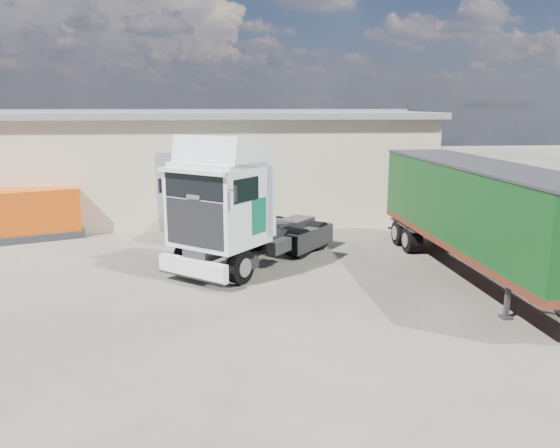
{
  "coord_description": "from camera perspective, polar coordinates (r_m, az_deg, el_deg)",
  "views": [
    {
      "loc": [
        -1.08,
        -14.55,
        5.62
      ],
      "look_at": [
        0.76,
        3.0,
        1.78
      ],
      "focal_mm": 35.0,
      "sensor_mm": 36.0,
      "label": 1
    }
  ],
  "objects": [
    {
      "name": "tractor_unit",
      "position": [
        18.88,
        -4.63,
        1.13
      ],
      "size": [
        6.4,
        7.01,
        4.71
      ],
      "rotation": [
        0.0,
        0.0,
        -0.68
      ],
      "color": "black",
      "rests_on": "ground"
    },
    {
      "name": "brick_boundary_wall",
      "position": [
        24.49,
        25.05,
        0.83
      ],
      "size": [
        0.35,
        26.0,
        2.5
      ],
      "primitive_type": "cube",
      "color": "maroon",
      "rests_on": "ground"
    },
    {
      "name": "ground",
      "position": [
        15.64,
        -1.65,
        -8.79
      ],
      "size": [
        120.0,
        120.0,
        0.0
      ],
      "primitive_type": "plane",
      "color": "#2B2823",
      "rests_on": "ground"
    },
    {
      "name": "box_trailer",
      "position": [
        19.06,
        19.86,
        1.57
      ],
      "size": [
        2.67,
        11.49,
        3.8
      ],
      "rotation": [
        0.0,
        0.0,
        0.02
      ],
      "color": "#2D2D30",
      "rests_on": "ground"
    },
    {
      "name": "orange_skip",
      "position": [
        25.84,
        -23.84,
        0.78
      ],
      "size": [
        3.97,
        3.22,
        2.15
      ],
      "rotation": [
        0.0,
        0.0,
        0.36
      ],
      "color": "#2D2D30",
      "rests_on": "ground"
    },
    {
      "name": "warehouse",
      "position": [
        31.08,
        -15.16,
        6.4
      ],
      "size": [
        30.6,
        12.6,
        5.42
      ],
      "color": "#BBAA8F",
      "rests_on": "ground"
    },
    {
      "name": "panel_van",
      "position": [
        24.44,
        -8.01,
        1.42
      ],
      "size": [
        3.08,
        5.37,
        2.06
      ],
      "rotation": [
        0.0,
        0.0,
        -0.21
      ],
      "color": "black",
      "rests_on": "ground"
    }
  ]
}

